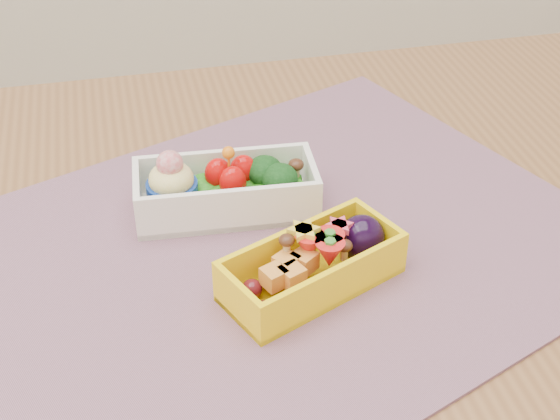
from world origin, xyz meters
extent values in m
cube|color=brown|center=(0.00, 0.00, 0.73)|extent=(1.20, 0.80, 0.04)
cylinder|color=brown|center=(0.54, 0.34, 0.35)|extent=(0.06, 0.06, 0.71)
cube|color=#855C70|center=(0.03, 0.01, 0.75)|extent=(0.70, 0.62, 0.00)
cube|color=white|center=(0.00, 0.08, 0.78)|extent=(0.17, 0.09, 0.05)
ellipsoid|color=green|center=(0.00, 0.08, 0.77)|extent=(0.16, 0.07, 0.02)
cylinder|color=navy|center=(-0.05, 0.08, 0.78)|extent=(0.05, 0.05, 0.03)
sphere|color=red|center=(-0.05, 0.08, 0.81)|extent=(0.03, 0.03, 0.03)
ellipsoid|color=#C10807|center=(0.00, 0.09, 0.79)|extent=(0.03, 0.02, 0.03)
ellipsoid|color=#C10807|center=(0.01, 0.07, 0.79)|extent=(0.03, 0.02, 0.03)
ellipsoid|color=#C10807|center=(0.02, 0.09, 0.79)|extent=(0.03, 0.02, 0.03)
sphere|color=orange|center=(0.01, 0.08, 0.82)|extent=(0.01, 0.01, 0.01)
ellipsoid|color=black|center=(0.04, 0.08, 0.79)|extent=(0.03, 0.03, 0.03)
ellipsoid|color=black|center=(0.05, 0.07, 0.79)|extent=(0.03, 0.03, 0.03)
ellipsoid|color=#3F2111|center=(0.07, 0.08, 0.79)|extent=(0.02, 0.02, 0.01)
cube|color=yellow|center=(0.05, -0.04, 0.77)|extent=(0.17, 0.12, 0.04)
ellipsoid|color=#530F16|center=(0.03, -0.06, 0.77)|extent=(0.09, 0.07, 0.02)
cube|color=orange|center=(0.03, -0.05, 0.78)|extent=(0.05, 0.05, 0.02)
cone|color=red|center=(0.05, -0.04, 0.79)|extent=(0.03, 0.03, 0.03)
cone|color=red|center=(0.07, -0.04, 0.79)|extent=(0.03, 0.03, 0.03)
cone|color=red|center=(0.07, -0.05, 0.79)|extent=(0.03, 0.03, 0.03)
cylinder|color=yellow|center=(0.05, -0.03, 0.80)|extent=(0.03, 0.03, 0.01)
cylinder|color=#E53F5B|center=(0.08, -0.02, 0.80)|extent=(0.03, 0.03, 0.01)
ellipsoid|color=#3F2111|center=(0.03, -0.04, 0.78)|extent=(0.01, 0.01, 0.01)
ellipsoid|color=#3F2111|center=(0.08, -0.04, 0.78)|extent=(0.01, 0.01, 0.01)
ellipsoid|color=black|center=(0.10, -0.02, 0.78)|extent=(0.04, 0.04, 0.04)
camera|label=1|loc=(-0.09, -0.54, 1.20)|focal=51.09mm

